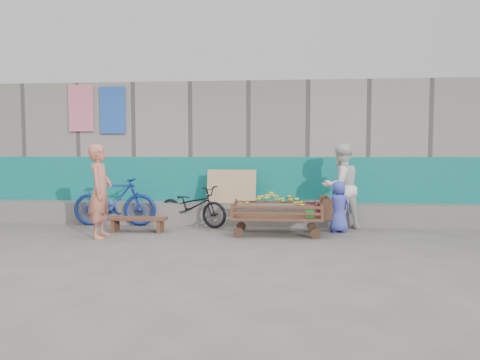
# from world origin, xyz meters

# --- Properties ---
(ground) EXTENTS (80.00, 80.00, 0.00)m
(ground) POSITION_xyz_m (0.00, 0.00, 0.00)
(ground) COLOR #5A5753
(ground) RESTS_ON ground
(building_wall) EXTENTS (12.00, 3.50, 3.00)m
(building_wall) POSITION_xyz_m (-0.00, 4.05, 1.47)
(building_wall) COLOR gray
(building_wall) RESTS_ON ground
(banana_cart) EXTENTS (1.76, 0.80, 0.75)m
(banana_cart) POSITION_xyz_m (1.19, 1.28, 0.51)
(banana_cart) COLOR #573320
(banana_cart) RESTS_ON ground
(bench) EXTENTS (1.09, 0.33, 0.27)m
(bench) POSITION_xyz_m (-1.39, 1.37, 0.20)
(bench) COLOR #573320
(bench) RESTS_ON ground
(vendor_man) EXTENTS (0.45, 0.63, 1.64)m
(vendor_man) POSITION_xyz_m (-1.85, 0.77, 0.82)
(vendor_man) COLOR #CA735A
(vendor_man) RESTS_ON ground
(woman) EXTENTS (1.01, 0.95, 1.66)m
(woman) POSITION_xyz_m (2.45, 1.95, 0.83)
(woman) COLOR white
(woman) RESTS_ON ground
(child) EXTENTS (0.53, 0.40, 0.97)m
(child) POSITION_xyz_m (2.37, 1.63, 0.48)
(child) COLOR #404CBC
(child) RESTS_ON ground
(bicycle_dark) EXTENTS (1.66, 1.10, 0.83)m
(bicycle_dark) POSITION_xyz_m (-0.48, 2.05, 0.41)
(bicycle_dark) COLOR black
(bicycle_dark) RESTS_ON ground
(bicycle_blue) EXTENTS (1.72, 0.55, 1.02)m
(bicycle_blue) POSITION_xyz_m (-2.07, 1.98, 0.51)
(bicycle_blue) COLOR navy
(bicycle_blue) RESTS_ON ground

